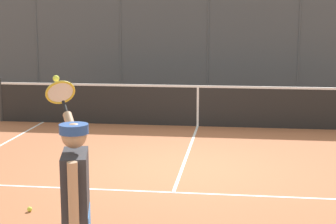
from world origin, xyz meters
TOP-DOWN VIEW (x-y plane):
  - ground_plane at (0.00, 0.00)m, footprint 60.00×60.00m
  - court_line_markings at (0.00, 1.53)m, footprint 7.56×8.83m
  - fence_backdrop at (0.00, -8.27)m, footprint 19.13×1.37m
  - tennis_net at (0.00, -3.60)m, footprint 9.71×0.09m
  - tennis_player at (0.46, 4.46)m, footprint 0.70×1.30m
  - tennis_ball_near_net at (1.79, 2.25)m, footprint 0.07×0.07m

SIDE VIEW (x-z plane):
  - ground_plane at x=0.00m, z-range 0.00..0.00m
  - court_line_markings at x=0.00m, z-range 0.00..0.01m
  - tennis_ball_near_net at x=1.79m, z-range 0.00..0.07m
  - tennis_net at x=0.00m, z-range -0.04..1.03m
  - tennis_player at x=0.46m, z-range 0.00..1.96m
  - fence_backdrop at x=0.00m, z-range -0.08..3.17m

